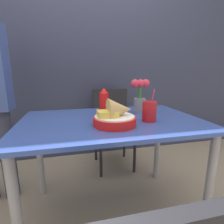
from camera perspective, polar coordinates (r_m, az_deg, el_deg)
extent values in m
plane|color=gray|center=(1.55, -0.13, -29.51)|extent=(12.00, 12.00, 0.00)
cube|color=#2D334C|center=(2.20, -6.85, 19.48)|extent=(7.00, 0.06, 2.60)
cube|color=#334C9E|center=(1.19, -0.14, -2.95)|extent=(1.20, 0.79, 0.02)
cylinder|color=gray|center=(1.08, -28.50, -28.75)|extent=(0.05, 0.05, 0.71)
cylinder|color=gray|center=(1.32, 29.14, -20.59)|extent=(0.05, 0.05, 0.71)
cylinder|color=gray|center=(1.63, -22.50, -13.28)|extent=(0.05, 0.05, 0.71)
cylinder|color=gray|center=(1.79, 14.63, -10.19)|extent=(0.05, 0.05, 0.71)
cylinder|color=black|center=(1.81, -3.71, -14.59)|extent=(0.03, 0.03, 0.43)
cylinder|color=black|center=(1.89, 7.40, -13.33)|extent=(0.03, 0.03, 0.43)
cylinder|color=black|center=(2.13, -5.38, -10.18)|extent=(0.03, 0.03, 0.43)
cylinder|color=black|center=(2.20, 4.06, -9.34)|extent=(0.03, 0.03, 0.43)
cube|color=black|center=(1.92, 0.61, -5.67)|extent=(0.40, 0.40, 0.02)
cube|color=black|center=(2.03, -0.64, 1.72)|extent=(0.40, 0.03, 0.41)
cylinder|color=red|center=(1.05, 0.83, -2.97)|extent=(0.26, 0.26, 0.05)
cylinder|color=white|center=(1.05, 0.83, -1.44)|extent=(0.24, 0.24, 0.01)
cone|color=tan|center=(1.05, 2.56, 0.72)|extent=(0.14, 0.14, 0.14)
cube|color=#E5C14C|center=(1.02, -1.46, -0.79)|extent=(0.12, 0.09, 0.04)
cylinder|color=red|center=(1.24, -2.62, 2.34)|extent=(0.07, 0.07, 0.17)
cone|color=red|center=(1.23, -2.67, 7.06)|extent=(0.06, 0.06, 0.04)
cylinder|color=red|center=(1.16, 12.09, 0.22)|extent=(0.09, 0.09, 0.13)
cylinder|color=black|center=(1.16, 12.06, -0.28)|extent=(0.08, 0.08, 0.11)
cylinder|color=#EA3884|center=(1.15, 12.84, 3.08)|extent=(0.01, 0.06, 0.18)
cylinder|color=gray|center=(1.38, 8.97, 2.05)|extent=(0.09, 0.09, 0.11)
cylinder|color=#33722D|center=(1.36, 9.13, 6.53)|extent=(0.02, 0.02, 0.10)
sphere|color=#DB334C|center=(1.36, 9.23, 9.21)|extent=(0.06, 0.06, 0.06)
sphere|color=#DB334C|center=(1.34, 7.49, 9.22)|extent=(0.06, 0.06, 0.06)
sphere|color=#DB334C|center=(1.37, 10.92, 9.19)|extent=(0.06, 0.06, 0.06)
cylinder|color=#2D3347|center=(1.71, -30.86, -12.05)|extent=(0.11, 0.11, 0.76)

